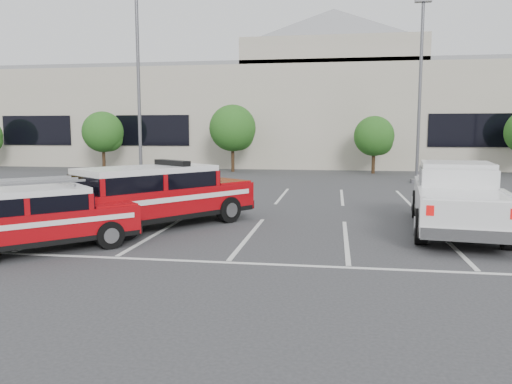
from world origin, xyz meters
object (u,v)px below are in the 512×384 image
at_px(convention_building, 311,111).
at_px(tree_left, 104,133).
at_px(tree_mid_left, 234,130).
at_px(fire_chief_suv, 160,200).
at_px(tree_mid_right, 375,137).
at_px(light_pole_mid, 420,91).
at_px(ladder_suv, 36,223).
at_px(light_pole_left, 139,89).
at_px(white_pickup, 456,204).

distance_m(convention_building, tree_left, 18.11).
height_order(tree_mid_left, fire_chief_suv, tree_mid_left).
height_order(tree_mid_right, light_pole_mid, light_pole_mid).
distance_m(convention_building, light_pole_mid, 17.27).
relative_size(tree_mid_left, ladder_suv, 1.09).
xyz_separation_m(light_pole_mid, fire_chief_suv, (-9.99, -14.94, -4.35)).
relative_size(tree_left, ladder_suv, 0.99).
bearing_deg(light_pole_left, tree_mid_right, 37.50).
distance_m(convention_building, tree_mid_left, 11.19).
height_order(tree_mid_left, light_pole_mid, light_pole_mid).
bearing_deg(tree_left, convention_building, 33.05).
height_order(tree_left, white_pickup, tree_left).
relative_size(convention_building, tree_mid_left, 12.38).
height_order(tree_left, tree_mid_right, tree_left).
height_order(tree_left, light_pole_left, light_pole_left).
xyz_separation_m(light_pole_mid, ladder_suv, (-11.88, -18.49, -4.47)).
bearing_deg(white_pickup, light_pole_mid, 93.13).
height_order(light_pole_left, light_pole_mid, same).
distance_m(light_pole_left, fire_chief_suv, 12.80).
bearing_deg(white_pickup, tree_mid_left, 125.53).
xyz_separation_m(tree_left, light_pole_left, (6.91, -10.05, 2.41)).
bearing_deg(fire_chief_suv, white_pickup, 41.47).
relative_size(light_pole_left, ladder_suv, 2.30).
height_order(light_pole_left, fire_chief_suv, light_pole_left).
bearing_deg(white_pickup, tree_left, 143.18).
relative_size(tree_mid_left, light_pole_mid, 0.47).
height_order(convention_building, tree_mid_left, convention_building).
relative_size(tree_left, tree_mid_left, 0.91).
distance_m(light_pole_left, light_pole_mid, 15.52).
height_order(tree_mid_right, ladder_suv, tree_mid_right).
height_order(convention_building, tree_left, convention_building).
relative_size(fire_chief_suv, ladder_suv, 1.33).
relative_size(white_pickup, ladder_suv, 1.53).
xyz_separation_m(tree_mid_left, tree_mid_right, (10.00, -0.00, -0.54)).
distance_m(tree_left, light_pole_left, 12.43).
distance_m(tree_left, ladder_suv, 26.58).
distance_m(white_pickup, ladder_suv, 11.62).
height_order(fire_chief_suv, white_pickup, fire_chief_suv).
relative_size(tree_left, white_pickup, 0.65).
bearing_deg(tree_left, fire_chief_suv, -60.40).
xyz_separation_m(convention_building, light_pole_left, (-8.18, -19.86, 0.47)).
distance_m(convention_building, white_pickup, 30.90).
distance_m(convention_building, light_pole_left, 21.49).
bearing_deg(fire_chief_suv, ladder_suv, -81.16).
relative_size(light_pole_mid, ladder_suv, 2.30).
distance_m(tree_left, fire_chief_suv, 24.22).
relative_size(convention_building, tree_mid_right, 15.04).
bearing_deg(tree_left, tree_mid_left, 0.00).
bearing_deg(tree_mid_left, fire_chief_suv, -84.77).
bearing_deg(light_pole_mid, tree_mid_right, 107.52).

